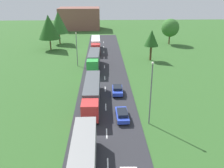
# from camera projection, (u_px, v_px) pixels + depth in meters

# --- Properties ---
(road) EXTENTS (10.00, 140.00, 0.06)m
(road) POSITION_uv_depth(u_px,v_px,m) (107.00, 134.00, 32.59)
(road) COLOR #2B2B30
(road) RESTS_ON ground
(lane_marking_centre) EXTENTS (0.16, 121.59, 0.01)m
(lane_marking_centre) POSITION_uv_depth(u_px,v_px,m) (107.00, 146.00, 30.03)
(lane_marking_centre) COLOR white
(lane_marking_centre) RESTS_ON road
(truck_lead) EXTENTS (2.56, 11.90, 3.53)m
(truck_lead) POSITION_uv_depth(u_px,v_px,m) (83.00, 158.00, 24.90)
(truck_lead) COLOR orange
(truck_lead) RESTS_ON road
(truck_second) EXTENTS (2.57, 14.41, 3.40)m
(truck_second) POSITION_uv_depth(u_px,v_px,m) (92.00, 92.00, 40.27)
(truck_second) COLOR red
(truck_second) RESTS_ON road
(truck_third) EXTENTS (2.80, 12.52, 3.69)m
(truck_third) POSITION_uv_depth(u_px,v_px,m) (94.00, 60.00, 57.31)
(truck_third) COLOR green
(truck_third) RESTS_ON road
(truck_fourth) EXTENTS (2.72, 12.55, 3.70)m
(truck_fourth) POSITION_uv_depth(u_px,v_px,m) (96.00, 44.00, 72.74)
(truck_fourth) COLOR red
(truck_fourth) RESTS_ON road
(car_third) EXTENTS (1.87, 4.41, 1.36)m
(car_third) POSITION_uv_depth(u_px,v_px,m) (122.00, 114.00, 35.94)
(car_third) COLOR blue
(car_third) RESTS_ON road
(car_fourth) EXTENTS (1.98, 4.00, 1.44)m
(car_fourth) POSITION_uv_depth(u_px,v_px,m) (117.00, 90.00, 44.25)
(car_fourth) COLOR blue
(car_fourth) RESTS_ON road
(lamppost_second) EXTENTS (0.36, 0.36, 9.27)m
(lamppost_second) POSITION_uv_depth(u_px,v_px,m) (151.00, 91.00, 33.14)
(lamppost_second) COLOR slate
(lamppost_second) RESTS_ON ground
(lamppost_third) EXTENTS (0.36, 0.36, 8.21)m
(lamppost_third) POSITION_uv_depth(u_px,v_px,m) (77.00, 48.00, 58.51)
(lamppost_third) COLOR slate
(lamppost_third) RESTS_ON ground
(tree_birch) EXTENTS (3.71, 3.71, 7.94)m
(tree_birch) POSITION_uv_depth(u_px,v_px,m) (152.00, 38.00, 62.59)
(tree_birch) COLOR #513823
(tree_birch) RESTS_ON ground
(tree_maple) EXTENTS (6.29, 6.29, 10.51)m
(tree_maple) POSITION_uv_depth(u_px,v_px,m) (58.00, 23.00, 80.55)
(tree_maple) COLOR #513823
(tree_maple) RESTS_ON ground
(tree_elm) EXTENTS (6.46, 6.46, 10.51)m
(tree_elm) POSITION_uv_depth(u_px,v_px,m) (49.00, 27.00, 72.70)
(tree_elm) COLOR #513823
(tree_elm) RESTS_ON ground
(tree_lime) EXTENTS (5.86, 5.86, 8.39)m
(tree_lime) POSITION_uv_depth(u_px,v_px,m) (170.00, 28.00, 80.44)
(tree_lime) COLOR #513823
(tree_lime) RESTS_ON ground
(distant_building) EXTENTS (17.82, 11.74, 9.36)m
(distant_building) POSITION_uv_depth(u_px,v_px,m) (80.00, 18.00, 108.99)
(distant_building) COLOR brown
(distant_building) RESTS_ON ground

